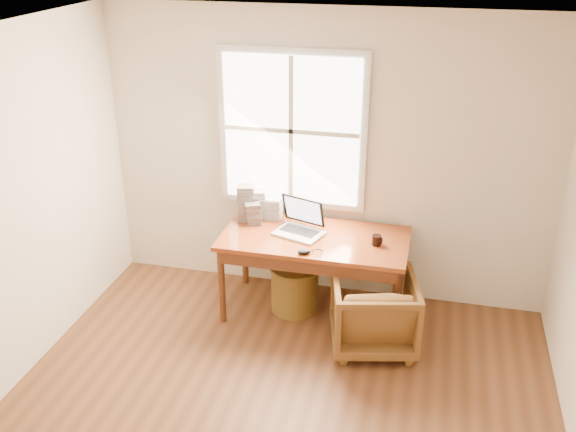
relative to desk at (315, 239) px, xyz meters
name	(u,v)px	position (x,y,z in m)	size (l,w,h in m)	color
room_shell	(258,271)	(-0.02, -1.64, 0.59)	(4.04, 4.54, 2.64)	brown
desk	(315,239)	(0.00, 0.00, 0.00)	(1.60, 0.80, 0.04)	brown
armchair	(374,312)	(0.57, -0.38, -0.42)	(0.67, 0.69, 0.63)	brown
wicker_stool	(295,288)	(-0.17, 0.00, -0.52)	(0.42, 0.42, 0.42)	brown
laptop	(299,217)	(-0.14, 0.01, 0.18)	(0.44, 0.46, 0.33)	silver
mouse	(304,252)	(-0.02, -0.33, 0.04)	(0.11, 0.06, 0.04)	black
coffee_mug	(376,240)	(0.53, -0.03, 0.06)	(0.08, 0.08, 0.09)	black
cd_stack_a	(257,205)	(-0.58, 0.24, 0.16)	(0.14, 0.12, 0.27)	#B3B8BF
cd_stack_b	(253,213)	(-0.59, 0.13, 0.12)	(0.13, 0.11, 0.20)	#28272D
cd_stack_c	(246,203)	(-0.67, 0.19, 0.18)	(0.15, 0.13, 0.33)	#9998A5
cd_stack_d	(272,208)	(-0.45, 0.28, 0.12)	(0.16, 0.14, 0.20)	silver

